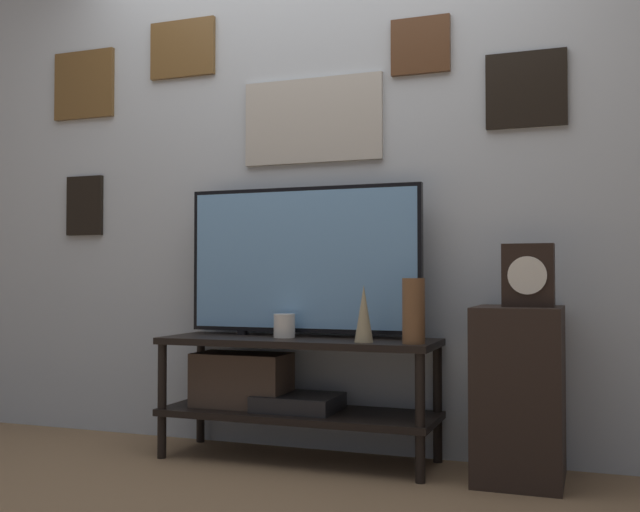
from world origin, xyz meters
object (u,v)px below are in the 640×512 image
Objects in this scene: television at (303,260)px; candle_jar at (284,326)px; mantel_clock at (528,275)px; vase_slim_bronze at (364,313)px; vase_tall_ceramic at (414,311)px.

television is 10.51× the size of candle_jar.
mantel_clock is at bearing -1.76° from candle_jar.
mantel_clock is (1.01, -0.12, -0.07)m from television.
vase_slim_bronze is at bearing -14.18° from candle_jar.
vase_slim_bronze is 2.25× the size of candle_jar.
television is at bearing 161.19° from vase_tall_ceramic.
vase_tall_ceramic is (0.21, -0.00, 0.01)m from vase_slim_bronze.
vase_slim_bronze is 0.95× the size of mantel_clock.
vase_tall_ceramic is 0.63m from candle_jar.
vase_slim_bronze is 0.42m from candle_jar.
candle_jar is at bearing 170.41° from vase_tall_ceramic.
vase_tall_ceramic is at bearing -170.94° from mantel_clock.
television reaches higher than mantel_clock.
vase_slim_bronze is 0.21m from vase_tall_ceramic.
vase_slim_bronze is at bearing -174.03° from mantel_clock.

